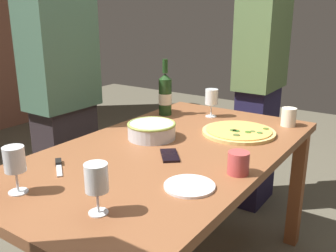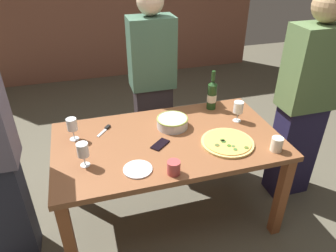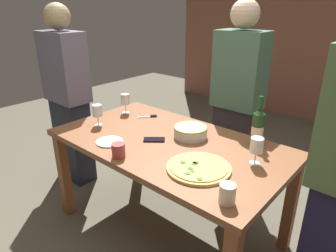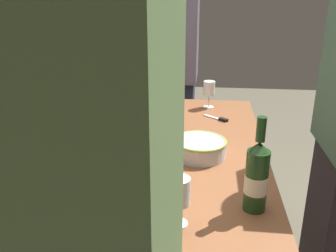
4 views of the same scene
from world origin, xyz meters
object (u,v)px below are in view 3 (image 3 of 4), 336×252
object	(u,v)px
person_host	(68,98)
person_guest_left	(237,103)
wine_bottle	(258,127)
cup_ceramic	(118,150)
cell_phone	(154,140)
pizza_knife	(150,116)
serving_bowl	(190,131)
wine_glass_far_left	(125,100)
dining_table	(168,153)
wine_glass_by_bottle	(97,112)
side_plate	(110,142)
wine_glass_near_pizza	(257,146)
cup_amber	(227,194)
pizza	(199,167)

from	to	relation	value
person_host	person_guest_left	bearing A→B (deg)	31.35
wine_bottle	cup_ceramic	size ratio (longest dim) A/B	3.76
cell_phone	pizza_knife	world-z (taller)	pizza_knife
serving_bowl	wine_glass_far_left	distance (m)	0.72
pizza_knife	person_guest_left	world-z (taller)	person_guest_left
pizza_knife	wine_bottle	bearing A→B (deg)	6.52
wine_glass_far_left	dining_table	bearing A→B (deg)	-15.94
wine_glass_by_bottle	wine_glass_far_left	size ratio (longest dim) A/B	0.99
serving_bowl	side_plate	world-z (taller)	serving_bowl
dining_table	wine_glass_by_bottle	size ratio (longest dim) A/B	9.82
wine_bottle	side_plate	bearing A→B (deg)	-140.14
wine_glass_near_pizza	person_guest_left	xyz separation A→B (m)	(-0.51, 0.69, -0.02)
pizza_knife	cup_amber	bearing A→B (deg)	-28.26
cup_amber	pizza_knife	size ratio (longest dim) A/B	0.70
wine_glass_far_left	cup_amber	distance (m)	1.40
wine_glass_near_pizza	wine_glass_by_bottle	xyz separation A→B (m)	(-1.17, -0.24, -0.00)
pizza_knife	wine_glass_far_left	bearing A→B (deg)	-164.94
serving_bowl	wine_glass_far_left	size ratio (longest dim) A/B	1.43
wine_bottle	wine_glass_by_bottle	distance (m)	1.16
dining_table	wine_bottle	xyz separation A→B (m)	(0.47, 0.34, 0.22)
wine_glass_near_pizza	wine_glass_far_left	xyz separation A→B (m)	(-1.23, 0.09, -0.00)
wine_glass_near_pizza	cup_amber	xyz separation A→B (m)	(0.07, -0.43, -0.07)
cup_ceramic	person_host	distance (m)	1.16
cup_amber	pizza	bearing A→B (deg)	149.89
serving_bowl	wine_glass_by_bottle	size ratio (longest dim) A/B	1.45
dining_table	wine_glass_far_left	bearing A→B (deg)	164.06
wine_glass_near_pizza	wine_bottle	bearing A→B (deg)	114.62
wine_glass_far_left	cup_ceramic	world-z (taller)	wine_glass_far_left
dining_table	cup_amber	xyz separation A→B (m)	(0.66, -0.33, 0.14)
wine_glass_near_pizza	cell_phone	world-z (taller)	wine_glass_near_pizza
wine_glass_far_left	pizza	bearing A→B (deg)	-19.18
dining_table	cup_amber	bearing A→B (deg)	-26.86
pizza	cup_ceramic	world-z (taller)	cup_ceramic
wine_glass_near_pizza	person_host	world-z (taller)	person_host
wine_bottle	cup_amber	world-z (taller)	wine_bottle
cell_phone	cup_amber	bearing A→B (deg)	-151.37
wine_bottle	pizza_knife	size ratio (longest dim) A/B	2.35
cell_phone	person_guest_left	bearing A→B (deg)	-51.10
pizza_knife	pizza	bearing A→B (deg)	-27.60
serving_bowl	person_host	xyz separation A→B (m)	(-1.26, -0.18, 0.03)
cup_ceramic	side_plate	bearing A→B (deg)	155.83
serving_bowl	cell_phone	xyz separation A→B (m)	(-0.15, -0.21, -0.04)
wine_glass_near_pizza	wine_glass_far_left	bearing A→B (deg)	175.99
wine_bottle	wine_glass_far_left	size ratio (longest dim) A/B	1.99
wine_glass_by_bottle	cell_phone	xyz separation A→B (m)	(0.51, 0.08, -0.10)
person_guest_left	wine_bottle	bearing A→B (deg)	47.71
cup_ceramic	pizza_knife	size ratio (longest dim) A/B	0.62
wine_glass_far_left	cell_phone	size ratio (longest dim) A/B	1.15
cup_ceramic	cell_phone	world-z (taller)	cup_ceramic
side_plate	wine_bottle	bearing A→B (deg)	39.86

